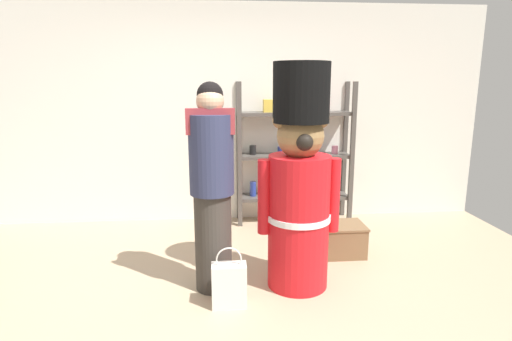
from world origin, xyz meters
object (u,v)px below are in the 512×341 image
shopping_bag (229,284)px  display_crate (341,239)px  merchandise_shelf (294,153)px  teddy_bear_guard (299,186)px  person_shopper (212,186)px

shopping_bag → display_crate: shopping_bag is taller
merchandise_shelf → shopping_bag: (-0.85, -1.96, -0.67)m
teddy_bear_guard → display_crate: size_ratio=4.11×
teddy_bear_guard → shopping_bag: (-0.59, -0.30, -0.69)m
teddy_bear_guard → shopping_bag: size_ratio=3.84×
merchandise_shelf → teddy_bear_guard: teddy_bear_guard is taller
teddy_bear_guard → shopping_bag: bearing=-153.1°
merchandise_shelf → display_crate: size_ratio=3.77×
person_shopper → display_crate: 1.56m
merchandise_shelf → teddy_bear_guard: 1.68m
merchandise_shelf → person_shopper: (-0.96, -1.65, 0.03)m
shopping_bag → display_crate: 1.45m
teddy_bear_guard → display_crate: 1.08m
merchandise_shelf → shopping_bag: bearing=-113.4°
merchandise_shelf → person_shopper: bearing=-120.3°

